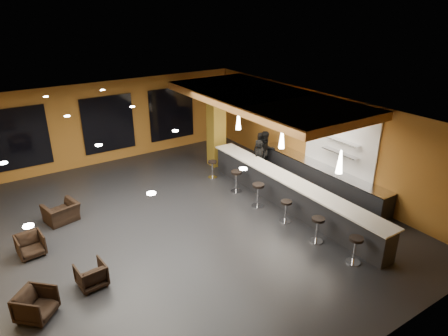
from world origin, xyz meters
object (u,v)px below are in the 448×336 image
armchair_d (61,213)px  bar_stool_1 (318,227)px  armchair_b (91,275)px  armchair_c (31,245)px  pendant_2 (238,120)px  staff_b (266,151)px  armchair_a (36,305)px  staff_a (259,160)px  staff_c (261,150)px  bar_stool_4 (236,179)px  bar_stool_3 (258,192)px  bar_stool_2 (286,208)px  pendant_1 (282,138)px  pendant_0 (340,162)px  bar_stool_5 (212,167)px  column (216,125)px  prep_counter (319,177)px  bar_stool_0 (355,247)px  bar_counter (288,194)px

armchair_d → bar_stool_1: bar_stool_1 is taller
armchair_b → armchair_c: 2.45m
pendant_2 → armchair_b: 7.92m
armchair_c → pendant_2: bearing=3.4°
staff_b → armchair_a: size_ratio=2.26×
staff_a → armchair_b: 7.87m
staff_c → bar_stool_4: size_ratio=1.83×
bar_stool_3 → bar_stool_4: bearing=88.4°
staff_b → staff_c: bearing=84.8°
armchair_a → bar_stool_2: size_ratio=1.02×
pendant_1 → bar_stool_3: 2.00m
pendant_0 → staff_c: size_ratio=0.46×
bar_stool_5 → staff_c: bearing=-3.2°
bar_stool_5 → pendant_2: bearing=-28.1°
column → staff_b: (1.33, -1.68, -0.90)m
bar_stool_1 → bar_stool_4: 4.02m
prep_counter → pendant_1: size_ratio=8.57×
armchair_a → bar_stool_0: bar_stool_0 is taller
prep_counter → bar_stool_2: prep_counter is taller
pendant_0 → bar_stool_0: bearing=-115.4°
pendant_2 → bar_stool_0: pendant_2 is taller
pendant_0 → bar_stool_5: 5.86m
pendant_0 → staff_b: (1.33, 4.92, -1.50)m
staff_b → bar_stool_4: staff_b is taller
bar_stool_3 → pendant_1: bearing=-5.2°
staff_a → staff_c: size_ratio=1.10×
pendant_1 → armchair_d: (-6.74, 2.75, -2.03)m
staff_b → armchair_d: 8.09m
pendant_0 → armchair_c: size_ratio=1.00×
pendant_0 → pendant_2: same height
staff_a → bar_stool_5: bearing=130.9°
pendant_0 → armchair_b: bearing=166.9°
staff_a → staff_c: 1.41m
column → bar_stool_4: column is taller
column → pendant_0: column is taller
pendant_2 → staff_c: size_ratio=0.46×
column → staff_a: column is taller
bar_counter → pendant_2: 3.52m
staff_a → bar_stool_2: size_ratio=2.25×
bar_stool_4 → bar_stool_5: (-0.07, 1.55, -0.07)m
prep_counter → armchair_d: (-8.74, 2.75, -0.11)m
bar_counter → bar_stool_0: size_ratio=10.08×
pendant_2 → bar_stool_0: bearing=-95.9°
pendant_1 → pendant_2: (0.00, 2.50, 0.00)m
armchair_d → bar_counter: bearing=140.8°
prep_counter → pendant_2: 3.73m
armchair_d → bar_stool_1: size_ratio=1.24×
pendant_2 → armchair_a: size_ratio=0.93×
pendant_1 → bar_stool_1: size_ratio=0.89×
pendant_2 → armchair_a: bearing=-155.0°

